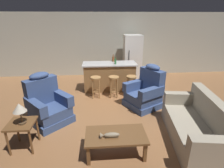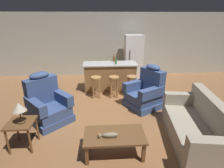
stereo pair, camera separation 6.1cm
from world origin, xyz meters
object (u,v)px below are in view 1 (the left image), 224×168
(bar_stool_right, at_px, (131,82))
(bottle_tall_green, at_px, (113,59))
(bar_stool_middle, at_px, (114,83))
(refrigerator, at_px, (132,57))
(end_table, at_px, (22,127))
(kitchen_island, at_px, (110,76))
(bottle_short_amber, at_px, (115,61))
(recliner_near_island, at_px, (145,92))
(fish_figurine, at_px, (110,135))
(recliner_near_lamp, at_px, (48,105))
(couch, at_px, (197,126))
(coffee_table, at_px, (116,137))
(table_lamp, at_px, (19,109))
(bar_stool_left, at_px, (96,83))

(bar_stool_right, xyz_separation_m, bottle_tall_green, (-0.51, 0.86, 0.57))
(bar_stool_middle, xyz_separation_m, refrigerator, (0.91, 1.83, 0.41))
(end_table, bearing_deg, bottle_tall_green, 57.13)
(kitchen_island, distance_m, bottle_short_amber, 0.61)
(bottle_tall_green, bearing_deg, bar_stool_right, -59.50)
(recliner_near_island, bearing_deg, fish_figurine, 30.20)
(recliner_near_lamp, distance_m, recliner_near_island, 2.60)
(recliner_near_lamp, height_order, end_table, recliner_near_lamp)
(fish_figurine, xyz_separation_m, bottle_short_amber, (0.39, 3.05, 0.58))
(kitchen_island, xyz_separation_m, refrigerator, (1.00, 1.20, 0.40))
(recliner_near_lamp, height_order, bottle_tall_green, recliner_near_lamp)
(recliner_near_lamp, xyz_separation_m, refrigerator, (2.61, 3.10, 0.46))
(couch, bearing_deg, coffee_table, 15.97)
(bottle_tall_green, height_order, bottle_short_amber, bottle_tall_green)
(recliner_near_lamp, distance_m, table_lamp, 1.07)
(recliner_near_island, distance_m, bottle_short_amber, 1.51)
(end_table, distance_m, refrigerator, 4.95)
(table_lamp, distance_m, bar_stool_middle, 2.95)
(couch, height_order, bar_stool_right, couch)
(table_lamp, bearing_deg, end_table, 148.73)
(recliner_near_island, distance_m, end_table, 3.15)
(fish_figurine, distance_m, couch, 1.81)
(recliner_near_lamp, distance_m, kitchen_island, 2.49)
(bar_stool_left, bearing_deg, recliner_near_island, -26.10)
(coffee_table, bearing_deg, end_table, 170.51)
(couch, distance_m, bottle_tall_green, 3.51)
(recliner_near_island, bearing_deg, recliner_near_lamp, -15.89)
(kitchen_island, bearing_deg, recliner_near_island, -54.84)
(refrigerator, xyz_separation_m, bottle_tall_green, (-0.86, -0.97, 0.16))
(recliner_near_island, height_order, kitchen_island, recliner_near_island)
(recliner_near_lamp, height_order, bar_stool_right, recliner_near_lamp)
(refrigerator, bearing_deg, fish_figurine, -105.33)
(table_lamp, relative_size, bottle_tall_green, 1.69)
(couch, relative_size, kitchen_island, 1.11)
(couch, bearing_deg, bottle_short_amber, -55.07)
(kitchen_island, bearing_deg, bottle_tall_green, 57.64)
(fish_figurine, height_order, recliner_near_lamp, recliner_near_lamp)
(kitchen_island, distance_m, refrigerator, 1.61)
(bar_stool_left, height_order, refrigerator, refrigerator)
(table_lamp, xyz_separation_m, bar_stool_middle, (1.89, 2.23, -0.40))
(coffee_table, bearing_deg, bar_stool_right, 73.52)
(couch, height_order, table_lamp, table_lamp)
(recliner_near_lamp, relative_size, bottle_tall_green, 4.94)
(recliner_near_lamp, relative_size, bottle_short_amber, 5.08)
(bottle_short_amber, bearing_deg, kitchen_island, 141.50)
(bar_stool_middle, relative_size, bar_stool_right, 1.00)
(bar_stool_left, xyz_separation_m, bar_stool_middle, (0.56, 0.00, 0.00))
(fish_figurine, relative_size, bar_stool_left, 0.50)
(coffee_table, relative_size, recliner_near_island, 0.92)
(kitchen_island, bearing_deg, coffee_table, -91.63)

